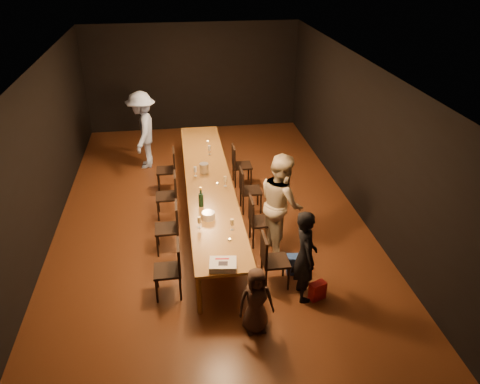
{
  "coord_description": "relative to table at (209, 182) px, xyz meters",
  "views": [
    {
      "loc": [
        -0.57,
        -8.26,
        4.94
      ],
      "look_at": [
        0.48,
        -1.04,
        1.0
      ],
      "focal_mm": 35.0,
      "sensor_mm": 36.0,
      "label": 1
    }
  ],
  "objects": [
    {
      "name": "tealight_near",
      "position": [
        0.15,
        -2.16,
        0.06
      ],
      "size": [
        0.05,
        0.05,
        0.03
      ],
      "primitive_type": "cylinder",
      "color": "#B2B7B2",
      "rests_on": "table"
    },
    {
      "name": "champagne_bottle",
      "position": [
        -0.22,
        -1.01,
        0.24
      ],
      "size": [
        0.12,
        0.12,
        0.38
      ],
      "primitive_type": null,
      "rotation": [
        0.0,
        0.0,
        -0.39
      ],
      "color": "black",
      "rests_on": "table"
    },
    {
      "name": "table",
      "position": [
        0.0,
        0.0,
        0.0
      ],
      "size": [
        0.9,
        6.0,
        0.75
      ],
      "color": "olive",
      "rests_on": "ground"
    },
    {
      "name": "woman_birthday",
      "position": [
        1.22,
        -2.74,
        0.06
      ],
      "size": [
        0.37,
        0.56,
        1.53
      ],
      "primitive_type": "imported",
      "rotation": [
        0.0,
        0.0,
        1.57
      ],
      "color": "black",
      "rests_on": "ground"
    },
    {
      "name": "plate_stack",
      "position": [
        -0.13,
        -1.45,
        0.11
      ],
      "size": [
        0.22,
        0.22,
        0.13
      ],
      "primitive_type": "cylinder",
      "rotation": [
        0.0,
        0.0,
        0.0
      ],
      "color": "white",
      "rests_on": "table"
    },
    {
      "name": "wineglass_5",
      "position": [
        0.13,
        1.25,
        0.15
      ],
      "size": [
        0.06,
        0.06,
        0.21
      ],
      "primitive_type": null,
      "color": "silver",
      "rests_on": "table"
    },
    {
      "name": "wineglass_0",
      "position": [
        -0.3,
        -1.72,
        0.15
      ],
      "size": [
        0.06,
        0.06,
        0.21
      ],
      "primitive_type": null,
      "color": "beige",
      "rests_on": "table"
    },
    {
      "name": "chair_left_1",
      "position": [
        -0.85,
        -1.2,
        -0.24
      ],
      "size": [
        0.42,
        0.42,
        0.93
      ],
      "primitive_type": null,
      "rotation": [
        0.0,
        0.0,
        1.57
      ],
      "color": "black",
      "rests_on": "ground"
    },
    {
      "name": "gift_bag_blue",
      "position": [
        1.24,
        -2.17,
        -0.53
      ],
      "size": [
        0.29,
        0.21,
        0.34
      ],
      "primitive_type": "cube",
      "rotation": [
        0.0,
        0.0,
        -0.13
      ],
      "color": "#2951B5",
      "rests_on": "ground"
    },
    {
      "name": "wineglass_3",
      "position": [
        0.3,
        -0.3,
        0.15
      ],
      "size": [
        0.06,
        0.06,
        0.21
      ],
      "primitive_type": null,
      "color": "beige",
      "rests_on": "table"
    },
    {
      "name": "wineglass_4",
      "position": [
        -0.24,
        0.22,
        0.15
      ],
      "size": [
        0.06,
        0.06,
        0.21
      ],
      "primitive_type": null,
      "color": "silver",
      "rests_on": "table"
    },
    {
      "name": "room_shell",
      "position": [
        0.0,
        0.0,
        1.38
      ],
      "size": [
        6.04,
        10.04,
        3.02
      ],
      "color": "black",
      "rests_on": "ground"
    },
    {
      "name": "chair_left_3",
      "position": [
        -0.85,
        1.2,
        -0.24
      ],
      "size": [
        0.42,
        0.42,
        0.93
      ],
      "primitive_type": null,
      "rotation": [
        0.0,
        0.0,
        1.57
      ],
      "color": "black",
      "rests_on": "ground"
    },
    {
      "name": "ground",
      "position": [
        0.0,
        0.0,
        -0.7
      ],
      "size": [
        10.0,
        10.0,
        0.0
      ],
      "primitive_type": "plane",
      "color": "#452411",
      "rests_on": "ground"
    },
    {
      "name": "wineglass_2",
      "position": [
        -0.23,
        -1.0,
        0.15
      ],
      "size": [
        0.06,
        0.06,
        0.21
      ],
      "primitive_type": null,
      "color": "silver",
      "rests_on": "table"
    },
    {
      "name": "ice_bucket",
      "position": [
        -0.06,
        0.34,
        0.15
      ],
      "size": [
        0.24,
        0.24,
        0.2
      ],
      "primitive_type": "cylinder",
      "rotation": [
        0.0,
        0.0,
        -0.37
      ],
      "color": "silver",
      "rests_on": "table"
    },
    {
      "name": "chair_left_2",
      "position": [
        -0.85,
        0.0,
        -0.24
      ],
      "size": [
        0.42,
        0.42,
        0.93
      ],
      "primitive_type": null,
      "rotation": [
        0.0,
        0.0,
        1.57
      ],
      "color": "black",
      "rests_on": "ground"
    },
    {
      "name": "chair_right_1",
      "position": [
        0.85,
        -1.2,
        -0.24
      ],
      "size": [
        0.42,
        0.42,
        0.93
      ],
      "primitive_type": null,
      "rotation": [
        0.0,
        0.0,
        -1.57
      ],
      "color": "black",
      "rests_on": "ground"
    },
    {
      "name": "gift_bag_red",
      "position": [
        1.43,
        -2.85,
        -0.55
      ],
      "size": [
        0.29,
        0.22,
        0.3
      ],
      "primitive_type": "cube",
      "rotation": [
        0.0,
        0.0,
        0.38
      ],
      "color": "red",
      "rests_on": "ground"
    },
    {
      "name": "man_blue",
      "position": [
        -1.36,
        2.48,
        0.23
      ],
      "size": [
        0.8,
        1.26,
        1.87
      ],
      "primitive_type": "imported",
      "rotation": [
        0.0,
        0.0,
        -1.66
      ],
      "color": "#98B1EB",
      "rests_on": "ground"
    },
    {
      "name": "tealight_mid",
      "position": [
        0.15,
        -0.21,
        0.06
      ],
      "size": [
        0.05,
        0.05,
        0.03
      ],
      "primitive_type": "cylinder",
      "color": "#B2B7B2",
      "rests_on": "table"
    },
    {
      "name": "birthday_cake",
      "position": [
        -0.03,
        -2.82,
        0.09
      ],
      "size": [
        0.43,
        0.36,
        0.09
      ],
      "rotation": [
        0.0,
        0.0,
        -0.13
      ],
      "color": "white",
      "rests_on": "table"
    },
    {
      "name": "child",
      "position": [
        0.37,
        -3.34,
        -0.18
      ],
      "size": [
        0.53,
        0.36,
        1.04
      ],
      "primitive_type": "imported",
      "rotation": [
        0.0,
        0.0,
        0.07
      ],
      "color": "#3E2A22",
      "rests_on": "ground"
    },
    {
      "name": "woman_tan",
      "position": [
        1.15,
        -1.4,
        0.22
      ],
      "size": [
        0.81,
        0.98,
        1.84
      ],
      "primitive_type": "imported",
      "rotation": [
        0.0,
        0.0,
        1.71
      ],
      "color": "beige",
      "rests_on": "ground"
    },
    {
      "name": "chair_right_2",
      "position": [
        0.85,
        0.0,
        -0.24
      ],
      "size": [
        0.42,
        0.42,
        0.93
      ],
      "primitive_type": null,
      "rotation": [
        0.0,
        0.0,
        -1.57
      ],
      "color": "black",
      "rests_on": "ground"
    },
    {
      "name": "tealight_far",
      "position": [
        0.15,
        1.97,
        0.06
      ],
      "size": [
        0.05,
        0.05,
        0.03
      ],
      "primitive_type": "cylinder",
      "color": "#B2B7B2",
      "rests_on": "table"
    },
    {
      "name": "chair_left_0",
      "position": [
        -0.85,
        -2.4,
        -0.24
      ],
      "size": [
        0.42,
        0.42,
        0.93
      ],
      "primitive_type": null,
      "rotation": [
        0.0,
        0.0,
        1.57
      ],
      "color": "black",
      "rests_on": "ground"
    },
    {
      "name": "wineglass_1",
      "position": [
        0.23,
        -1.86,
        0.15
      ],
      "size": [
        0.06,
        0.06,
        0.21
      ],
      "primitive_type": null,
      "color": "beige",
      "rests_on": "table"
    },
    {
      "name": "chair_right_3",
      "position": [
        0.85,
        1.2,
        -0.24
      ],
      "size": [
        0.42,
        0.42,
        0.93
      ],
      "primitive_type": null,
      "rotation": [
        0.0,
        0.0,
        -1.57
      ],
      "color": "black",
      "rests_on": "ground"
    },
    {
      "name": "chair_right_0",
      "position": [
        0.85,
        -2.4,
        -0.24
      ],
      "size": [
        0.42,
        0.42,
        0.93
      ],
      "primitive_type": null,
      "rotation": [
        0.0,
        0.0,
        -1.57
      ],
      "color": "black",
      "rests_on": "ground"
    }
  ]
}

